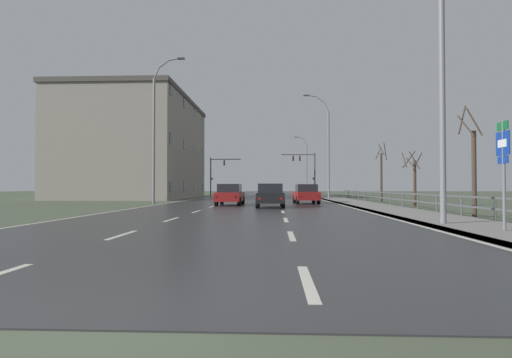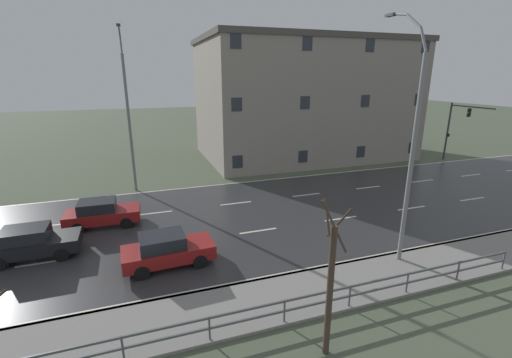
{
  "view_description": "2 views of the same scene",
  "coord_description": "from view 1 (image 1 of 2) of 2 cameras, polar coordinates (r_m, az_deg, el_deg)",
  "views": [
    {
      "loc": [
        1.87,
        -3.77,
        1.35
      ],
      "look_at": [
        -0.81,
        56.17,
        2.52
      ],
      "focal_mm": 28.74,
      "sensor_mm": 36.0,
      "label": 1
    },
    {
      "loc": [
        19.27,
        28.44,
        8.49
      ],
      "look_at": [
        0.0,
        35.07,
        2.37
      ],
      "focal_mm": 24.3,
      "sensor_mm": 36.0,
      "label": 2
    }
  ],
  "objects": [
    {
      "name": "ground_plane",
      "position": [
        51.82,
        0.5,
        -2.68
      ],
      "size": [
        160.0,
        160.0,
        0.12
      ],
      "color": "#4C5642"
    },
    {
      "name": "road_asphalt_strip",
      "position": [
        63.81,
        0.89,
        -2.32
      ],
      "size": [
        14.0,
        120.0,
        0.03
      ],
      "color": "#303033",
      "rests_on": "ground"
    },
    {
      "name": "sidewalk_right",
      "position": [
        64.12,
        8.44,
        -2.26
      ],
      "size": [
        3.0,
        120.0,
        0.12
      ],
      "color": "gray",
      "rests_on": "ground"
    },
    {
      "name": "guardrail",
      "position": [
        29.61,
        18.22,
        -2.31
      ],
      "size": [
        0.07,
        37.4,
        1.0
      ],
      "color": "#515459",
      "rests_on": "ground"
    },
    {
      "name": "street_lamp_foreground",
      "position": [
        15.82,
        23.95,
        14.71
      ],
      "size": [
        2.52,
        0.24,
        11.52
      ],
      "color": "slate",
      "rests_on": "ground"
    },
    {
      "name": "street_lamp_midground",
      "position": [
        43.96,
        9.84,
        4.24
      ],
      "size": [
        2.73,
        0.24,
        11.18
      ],
      "color": "slate",
      "rests_on": "ground"
    },
    {
      "name": "street_lamp_distant",
      "position": [
        72.97,
        6.96,
        1.81
      ],
      "size": [
        2.26,
        0.24,
        10.32
      ],
      "color": "slate",
      "rests_on": "ground"
    },
    {
      "name": "street_lamp_left_bank",
      "position": [
        33.33,
        -13.79,
        6.35
      ],
      "size": [
        2.52,
        0.24,
        11.57
      ],
      "color": "slate",
      "rests_on": "ground"
    },
    {
      "name": "highway_sign",
      "position": [
        13.62,
        31.19,
        2.11
      ],
      "size": [
        0.09,
        0.68,
        3.24
      ],
      "color": "slate",
      "rests_on": "ground"
    },
    {
      "name": "traffic_signal_right",
      "position": [
        61.48,
        7.09,
        1.73
      ],
      "size": [
        5.03,
        0.36,
        6.44
      ],
      "color": "#38383A",
      "rests_on": "ground"
    },
    {
      "name": "traffic_signal_left",
      "position": [
        63.12,
        -5.57,
        1.15
      ],
      "size": [
        4.73,
        0.36,
        5.86
      ],
      "color": "#38383A",
      "rests_on": "ground"
    },
    {
      "name": "car_far_right",
      "position": [
        33.09,
        6.97,
        -2.06
      ],
      "size": [
        2.0,
        4.19,
        1.57
      ],
      "rotation": [
        0.0,
        0.0,
        0.05
      ],
      "color": "maroon",
      "rests_on": "ground"
    },
    {
      "name": "car_mid_centre",
      "position": [
        26.92,
        1.99,
        -2.28
      ],
      "size": [
        1.88,
        4.12,
        1.57
      ],
      "rotation": [
        0.0,
        0.0,
        0.01
      ],
      "color": "black",
      "rests_on": "ground"
    },
    {
      "name": "car_far_left",
      "position": [
        29.98,
        -3.63,
        -2.16
      ],
      "size": [
        1.92,
        4.14,
        1.57
      ],
      "rotation": [
        0.0,
        0.0,
        -0.03
      ],
      "color": "maroon",
      "rests_on": "ground"
    },
    {
      "name": "brick_building",
      "position": [
        52.37,
        -16.24,
        4.09
      ],
      "size": [
        13.31,
        21.39,
        12.12
      ],
      "color": "gray",
      "rests_on": "ground"
    },
    {
      "name": "bare_tree_near",
      "position": [
        20.86,
        27.99,
        1.43
      ],
      "size": [
        0.92,
        1.36,
        5.18
      ],
      "color": "#423328",
      "rests_on": "ground"
    },
    {
      "name": "bare_tree_mid",
      "position": [
        29.82,
        21.13,
        0.04
      ],
      "size": [
        1.27,
        1.39,
        3.88
      ],
      "color": "#423328",
      "rests_on": "ground"
    },
    {
      "name": "bare_tree_far",
      "position": [
        38.47,
        17.06,
        0.54
      ],
      "size": [
        1.04,
        1.06,
        5.3
      ],
      "color": "#423328",
      "rests_on": "ground"
    }
  ]
}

